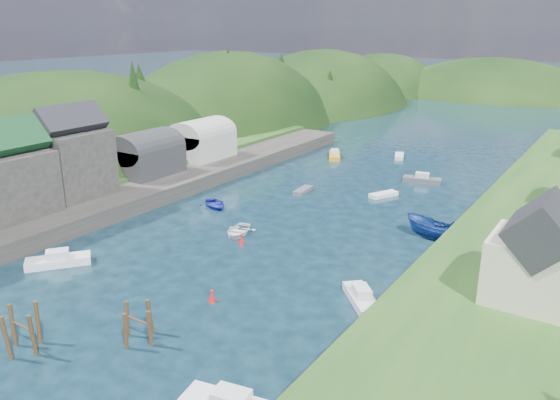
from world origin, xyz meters
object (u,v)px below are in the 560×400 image
Objects in this scene: piling_cluster_near at (23,333)px; piling_cluster_far at (138,327)px; channel_buoy_near at (212,296)px; channel_buoy_far at (241,240)px.

piling_cluster_near is 8.03m from piling_cluster_far.
piling_cluster_far is at bearing 42.44° from piling_cluster_near.
piling_cluster_far is (5.92, 5.42, -0.23)m from piling_cluster_near.
channel_buoy_near is 12.71m from channel_buoy_far.
channel_buoy_near is at bearing 63.20° from piling_cluster_near.
piling_cluster_near is at bearing -137.56° from piling_cluster_far.
piling_cluster_near is 24.48m from channel_buoy_far.
piling_cluster_far reaches higher than channel_buoy_near.
piling_cluster_near reaches higher than piling_cluster_far.
piling_cluster_near reaches higher than channel_buoy_far.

